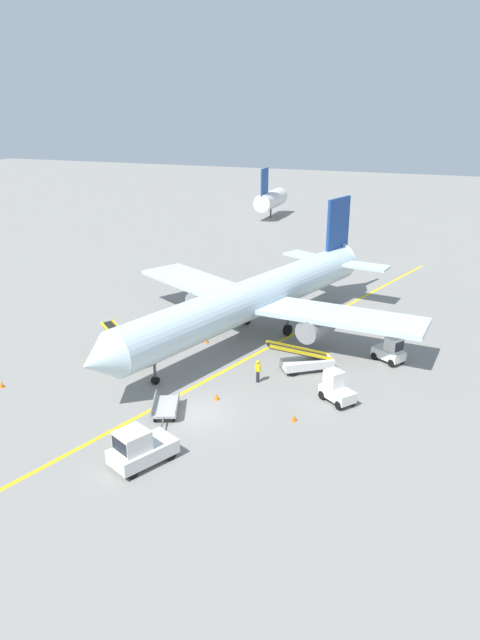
# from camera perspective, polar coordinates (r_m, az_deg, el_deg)

# --- Properties ---
(ground_plane) EXTENTS (300.00, 300.00, 0.00)m
(ground_plane) POSITION_cam_1_polar(r_m,az_deg,el_deg) (37.49, -4.34, -9.17)
(ground_plane) COLOR gray
(taxi_line_yellow) EXTENTS (23.02, 76.79, 0.01)m
(taxi_line_yellow) POSITION_cam_1_polar(r_m,az_deg,el_deg) (41.96, -2.91, -5.75)
(taxi_line_yellow) COLOR yellow
(taxi_line_yellow) RESTS_ON ground
(airliner) EXTENTS (27.78, 34.65, 10.10)m
(airliner) POSITION_cam_1_polar(r_m,az_deg,el_deg) (48.62, 1.69, 2.33)
(airliner) COLOR silver
(airliner) RESTS_ON ground
(pushback_tug) EXTENTS (3.24, 4.07, 2.20)m
(pushback_tug) POSITION_cam_1_polar(r_m,az_deg,el_deg) (32.57, -9.88, -12.36)
(pushback_tug) COLOR silver
(pushback_tug) RESTS_ON ground
(baggage_tug_near_wing) EXTENTS (2.72, 2.39, 2.10)m
(baggage_tug_near_wing) POSITION_cam_1_polar(r_m,az_deg,el_deg) (45.55, 14.60, -2.96)
(baggage_tug_near_wing) COLOR silver
(baggage_tug_near_wing) RESTS_ON ground
(baggage_tug_by_cargo_door) EXTENTS (2.70, 2.48, 2.10)m
(baggage_tug_by_cargo_door) POSITION_cam_1_polar(r_m,az_deg,el_deg) (38.91, 9.45, -6.69)
(baggage_tug_by_cargo_door) COLOR silver
(baggage_tug_by_cargo_door) RESTS_ON ground
(belt_loader_forward_hold) EXTENTS (5.03, 3.37, 2.59)m
(belt_loader_forward_hold) POSITION_cam_1_polar(r_m,az_deg,el_deg) (45.10, -11.07, -3.12)
(belt_loader_forward_hold) COLOR silver
(belt_loader_forward_hold) RESTS_ON ground
(belt_loader_aft_hold) EXTENTS (4.75, 4.00, 2.59)m
(belt_loader_aft_hold) POSITION_cam_1_polar(r_m,az_deg,el_deg) (43.02, 6.50, -4.04)
(belt_loader_aft_hold) COLOR silver
(belt_loader_aft_hold) RESTS_ON ground
(baggage_cart_loaded) EXTENTS (2.52, 3.77, 0.94)m
(baggage_cart_loaded) POSITION_cam_1_polar(r_m,az_deg,el_deg) (37.50, -7.34, -8.46)
(baggage_cart_loaded) COLOR #A5A5A8
(baggage_cart_loaded) RESTS_ON ground
(ground_crew_marshaller) EXTENTS (0.36, 0.24, 1.70)m
(ground_crew_marshaller) POSITION_cam_1_polar(r_m,az_deg,el_deg) (40.98, 1.77, -4.99)
(ground_crew_marshaller) COLOR #26262D
(ground_crew_marshaller) RESTS_ON ground
(safety_cone_nose_left) EXTENTS (0.36, 0.36, 0.44)m
(safety_cone_nose_left) POSITION_cam_1_polar(r_m,az_deg,el_deg) (36.61, 5.37, -9.58)
(safety_cone_nose_left) COLOR orange
(safety_cone_nose_left) RESTS_ON ground
(safety_cone_nose_right) EXTENTS (0.36, 0.36, 0.44)m
(safety_cone_nose_right) POSITION_cam_1_polar(r_m,az_deg,el_deg) (43.81, -22.45, -5.89)
(safety_cone_nose_right) COLOR orange
(safety_cone_nose_right) RESTS_ON ground
(safety_cone_wingtip_left) EXTENTS (0.36, 0.36, 0.44)m
(safety_cone_wingtip_left) POSITION_cam_1_polar(r_m,az_deg,el_deg) (48.03, -3.32, -1.99)
(safety_cone_wingtip_left) COLOR orange
(safety_cone_wingtip_left) RESTS_ON ground
(safety_cone_wingtip_right) EXTENTS (0.36, 0.36, 0.44)m
(safety_cone_wingtip_right) POSITION_cam_1_polar(r_m,az_deg,el_deg) (50.84, -3.82, -0.71)
(safety_cone_wingtip_right) COLOR orange
(safety_cone_wingtip_right) RESTS_ON ground
(safety_cone_tail_area) EXTENTS (0.36, 0.36, 0.44)m
(safety_cone_tail_area) POSITION_cam_1_polar(r_m,az_deg,el_deg) (38.95, -2.31, -7.55)
(safety_cone_tail_area) COLOR orange
(safety_cone_tail_area) RESTS_ON ground
(distant_aircraft_far_left) EXTENTS (3.00, 10.10, 8.80)m
(distant_aircraft_far_left) POSITION_cam_1_polar(r_m,az_deg,el_deg) (103.42, 3.05, 11.82)
(distant_aircraft_far_left) COLOR silver
(distant_aircraft_far_left) RESTS_ON ground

